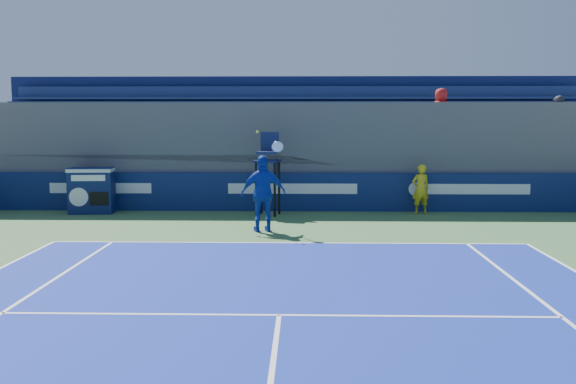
{
  "coord_description": "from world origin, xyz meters",
  "views": [
    {
      "loc": [
        0.36,
        -2.72,
        2.89
      ],
      "look_at": [
        0.0,
        11.5,
        1.25
      ],
      "focal_mm": 40.0,
      "sensor_mm": 36.0,
      "label": 1
    }
  ],
  "objects_px": {
    "ball_person": "(421,189)",
    "match_clock": "(92,189)",
    "umpire_chair": "(268,164)",
    "tennis_player": "(263,193)"
  },
  "relations": [
    {
      "from": "ball_person",
      "to": "match_clock",
      "type": "xyz_separation_m",
      "value": [
        -9.98,
        -0.12,
        -0.02
      ]
    },
    {
      "from": "umpire_chair",
      "to": "tennis_player",
      "type": "relative_size",
      "value": 0.96
    },
    {
      "from": "ball_person",
      "to": "umpire_chair",
      "type": "distance_m",
      "value": 4.67
    },
    {
      "from": "match_clock",
      "to": "tennis_player",
      "type": "relative_size",
      "value": 0.54
    },
    {
      "from": "umpire_chair",
      "to": "tennis_player",
      "type": "xyz_separation_m",
      "value": [
        0.04,
        -2.81,
        -0.54
      ]
    },
    {
      "from": "match_clock",
      "to": "tennis_player",
      "type": "xyz_separation_m",
      "value": [
        5.43,
        -3.05,
        0.25
      ]
    },
    {
      "from": "ball_person",
      "to": "tennis_player",
      "type": "xyz_separation_m",
      "value": [
        -4.55,
        -3.17,
        0.23
      ]
    },
    {
      "from": "match_clock",
      "to": "umpire_chair",
      "type": "relative_size",
      "value": 0.56
    },
    {
      "from": "ball_person",
      "to": "umpire_chair",
      "type": "xyz_separation_m",
      "value": [
        -4.59,
        -0.36,
        0.77
      ]
    },
    {
      "from": "match_clock",
      "to": "tennis_player",
      "type": "distance_m",
      "value": 6.23
    }
  ]
}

